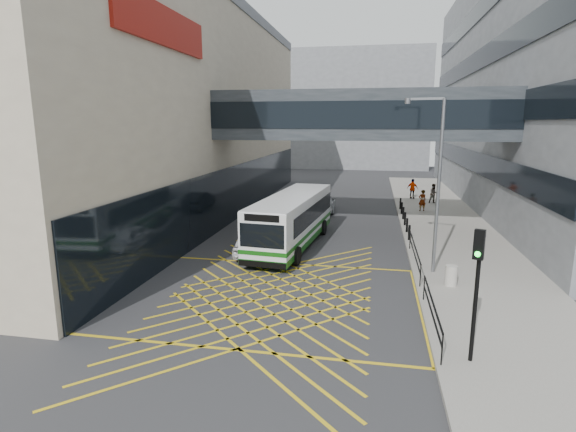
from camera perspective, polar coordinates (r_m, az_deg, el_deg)
The scene contains 18 objects.
ground at distance 18.82m, azimuth -2.33°, elevation -10.24°, with size 120.00×120.00×0.00m, color #333335.
building_whsmith at distance 39.66m, azimuth -23.41°, elevation 12.19°, with size 24.17×42.00×16.00m.
building_far at distance 77.25m, azimuth 6.54°, elevation 13.13°, with size 28.00×16.00×18.00m, color gray.
skybridge at distance 29.01m, azimuth 9.04°, elevation 12.51°, with size 20.00×4.10×3.00m.
pavement at distance 33.11m, azimuth 19.24°, elevation -1.06°, with size 6.00×54.00×0.16m, color gray.
box_junction at distance 18.82m, azimuth -2.33°, elevation -10.23°, with size 12.00×9.00×0.01m.
bus at distance 26.04m, azimuth 0.61°, elevation -0.34°, with size 3.43×10.78×2.97m.
car_white at distance 24.63m, azimuth -4.69°, elevation -3.26°, with size 1.76×4.31×1.37m, color white.
car_dark at distance 35.63m, azimuth 1.51°, elevation 1.56°, with size 1.86×4.74×1.48m, color black.
car_silver at distance 36.58m, azimuth 4.56°, elevation 1.70°, with size 1.86×4.39×1.37m, color #989CA0.
traffic_light at distance 13.83m, azimuth 22.86°, elevation -7.18°, with size 0.33×0.48×4.02m.
street_lamp at distance 21.49m, azimuth 18.17°, elevation 4.92°, with size 1.80×0.70×7.98m.
litter_bin at distance 20.70m, azimuth 20.00°, elevation -7.12°, with size 0.51×0.51×0.89m, color #ADA89E.
kerb_railings at distance 19.87m, azimuth 16.56°, elevation -6.84°, with size 0.05×12.54×1.00m.
bollards at distance 32.70m, azimuth 14.53°, elevation 0.02°, with size 0.14×10.14×0.90m.
pedestrian_a at distance 37.19m, azimuth 16.68°, elevation 1.90°, with size 0.67×0.48×1.69m, color gray.
pedestrian_b at distance 41.03m, azimuth 18.03°, elevation 2.71°, with size 0.83×0.48×1.70m, color gray.
pedestrian_c at distance 43.11m, azimuth 15.55°, elevation 3.35°, with size 1.07×0.51×1.81m, color gray.
Camera 1 is at (4.02, -16.99, 7.04)m, focal length 28.00 mm.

